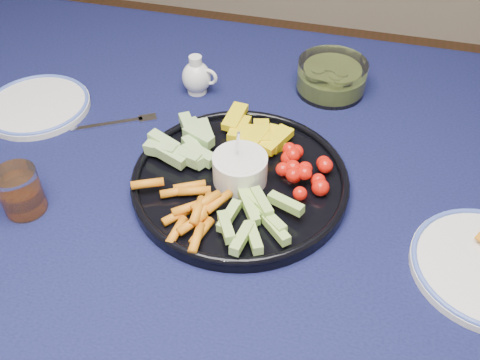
% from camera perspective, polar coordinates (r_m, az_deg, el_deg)
% --- Properties ---
extents(dining_table, '(1.67, 1.07, 0.75)m').
position_cam_1_polar(dining_table, '(0.97, -6.47, -2.89)').
color(dining_table, '#4C2919').
rests_on(dining_table, ground).
extents(crudite_platter, '(0.35, 0.35, 0.11)m').
position_cam_1_polar(crudite_platter, '(0.86, -0.15, 0.35)').
color(crudite_platter, black).
rests_on(crudite_platter, dining_table).
extents(creamer_pitcher, '(0.07, 0.06, 0.08)m').
position_cam_1_polar(creamer_pitcher, '(1.07, -4.62, 10.91)').
color(creamer_pitcher, white).
rests_on(creamer_pitcher, dining_table).
extents(pickle_bowl, '(0.14, 0.14, 0.06)m').
position_cam_1_polar(pickle_bowl, '(1.09, 9.72, 10.66)').
color(pickle_bowl, silver).
rests_on(pickle_bowl, dining_table).
extents(juice_tumbler, '(0.06, 0.06, 0.08)m').
position_cam_1_polar(juice_tumbler, '(0.88, -22.30, -1.34)').
color(juice_tumbler, silver).
rests_on(juice_tumbler, dining_table).
extents(fork_left, '(0.14, 0.09, 0.00)m').
position_cam_1_polar(fork_left, '(1.03, -12.52, 6.03)').
color(fork_left, silver).
rests_on(fork_left, dining_table).
extents(side_plate_extra, '(0.20, 0.20, 0.02)m').
position_cam_1_polar(side_plate_extra, '(1.10, -20.83, 7.47)').
color(side_plate_extra, white).
rests_on(side_plate_extra, dining_table).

